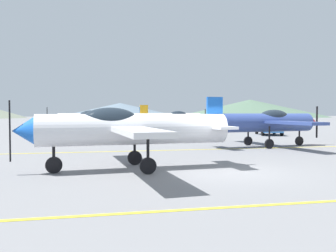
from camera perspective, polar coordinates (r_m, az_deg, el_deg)
ground_plane at (r=13.85m, az=9.88°, el=-7.12°), size 400.00×400.00×0.00m
apron_line_near at (r=9.60m, az=21.10°, el=-11.36°), size 80.00×0.16×0.01m
apron_line_far at (r=21.23m, az=1.90°, el=-3.85°), size 80.00×0.16×0.01m
airplane_near at (r=13.89m, az=-6.55°, el=-0.36°), size 8.36×9.61×2.88m
airplane_mid at (r=24.07m, az=15.29°, el=0.63°), size 8.39×9.62×2.88m
airplane_far at (r=30.13m, az=-10.79°, el=0.96°), size 8.28×9.56×2.88m
airplane_back at (r=40.99m, az=0.79°, el=1.30°), size 8.40×9.61×2.88m
car_sedan at (r=36.91m, az=15.77°, el=-0.07°), size 2.83×4.61×1.62m
hill_centerleft at (r=150.73m, az=-7.62°, el=2.47°), size 54.92×54.92×6.26m
hill_centerright at (r=190.37m, az=12.95°, el=2.78°), size 78.41×78.41×9.00m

